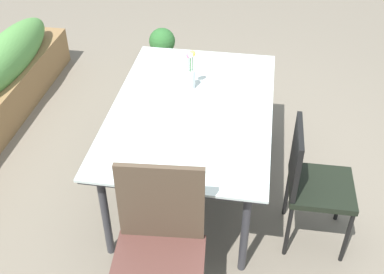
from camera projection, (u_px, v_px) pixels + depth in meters
The scene contains 6 objects.
ground_plane at pixel (193, 182), 3.68m from camera, with size 12.00×12.00×0.00m, color #756B5B.
dining_table at pixel (192, 113), 3.24m from camera, with size 1.63×1.08×0.72m.
chair_near_left at pixel (311, 179), 2.95m from camera, with size 0.41×0.41×0.88m.
chair_end_left at pixel (159, 247), 2.48m from camera, with size 0.52×0.52×0.99m.
flower_vase at pixel (191, 73), 3.33m from camera, with size 0.07×0.07×0.29m.
potted_plant at pixel (163, 50), 4.86m from camera, with size 0.26×0.26×0.48m.
Camera 1 is at (-2.66, -0.41, 2.53)m, focal length 44.57 mm.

